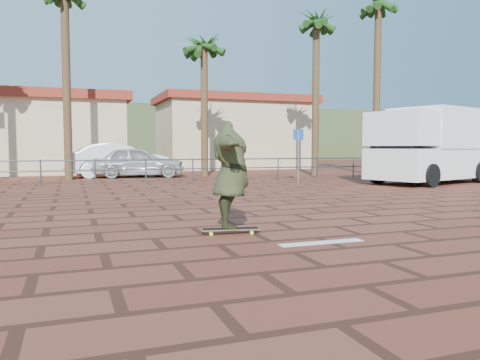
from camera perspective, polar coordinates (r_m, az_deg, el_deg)
name	(u,v)px	position (r m, az deg, el deg)	size (l,w,h in m)	color
ground	(251,232)	(8.12, 1.33, -6.39)	(120.00, 120.00, 0.00)	brown
paint_stripe	(321,243)	(7.36, 9.90, -7.52)	(1.40, 0.22, 0.01)	white
guardrail	(146,166)	(19.68, -11.43, 1.64)	(24.06, 0.06, 1.00)	#47494F
palm_left	(64,0)	(23.37, -20.62, 19.87)	(2.40, 2.40, 9.45)	brown
palm_center	(204,49)	(24.32, -4.40, 15.60)	(2.40, 2.40, 7.75)	brown
palm_right	(316,27)	(25.28, 9.30, 17.95)	(2.40, 2.40, 9.05)	brown
palm_far_right	(378,9)	(26.26, 16.52, 19.40)	(2.40, 2.40, 10.05)	brown
building_west	(12,133)	(29.62, -26.02, 5.18)	(12.60, 7.60, 4.50)	beige
building_east	(234,132)	(33.30, -0.80, 5.84)	(10.60, 6.60, 5.00)	beige
hill_front	(97,134)	(57.54, -17.09, 5.35)	(70.00, 18.00, 6.00)	#384C28
longboard	(231,229)	(7.94, -1.15, -6.05)	(1.02, 0.39, 0.10)	olive
skateboarder	(231,175)	(7.83, -1.16, 0.61)	(2.22, 0.60, 1.81)	#32381E
campervan	(432,144)	(20.75, 22.37, 4.07)	(6.33, 4.10, 3.04)	white
car_silver	(138,162)	(23.42, -12.33, 2.18)	(1.79, 4.45, 1.52)	#ABAEB2
car_white	(118,160)	(23.93, -14.63, 2.36)	(1.77, 5.07, 1.67)	white
street_sign	(298,145)	(19.59, 7.13, 4.22)	(0.45, 0.06, 2.22)	gray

